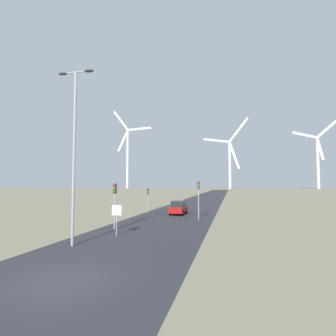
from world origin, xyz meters
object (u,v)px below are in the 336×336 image
object	(u,v)px
car_approaching	(178,208)
wind_turbine_left	(230,158)
stop_sign_near	(117,214)
traffic_light_post_near_right	(198,192)
traffic_light_post_mid_left	(148,195)
wind_turbine_far_left	(128,152)
traffic_light_post_near_left	(115,196)
streetlamp	(74,138)
wind_turbine_center	(318,157)

from	to	relation	value
car_approaching	wind_turbine_left	world-z (taller)	wind_turbine_left
stop_sign_near	wind_turbine_left	bearing A→B (deg)	87.77
traffic_light_post_near_right	traffic_light_post_mid_left	bearing A→B (deg)	137.62
traffic_light_post_near_right	wind_turbine_far_left	bearing A→B (deg)	114.58
traffic_light_post_near_right	wind_turbine_left	xyz separation A→B (m)	(2.77, 191.72, 22.08)
traffic_light_post_near_left	traffic_light_post_mid_left	xyz separation A→B (m)	(-2.02, 16.03, -0.57)
wind_turbine_far_left	wind_turbine_left	world-z (taller)	wind_turbine_far_left
traffic_light_post_near_left	traffic_light_post_near_right	size ratio (longest dim) A/B	0.94
traffic_light_post_mid_left	streetlamp	bearing A→B (deg)	-84.63
streetlamp	traffic_light_post_mid_left	size ratio (longest dim) A/B	3.55
stop_sign_near	traffic_light_post_near_right	bearing A→B (deg)	65.31
streetlamp	traffic_light_post_near_left	size ratio (longest dim) A/B	2.88
car_approaching	wind_turbine_left	distance (m)	189.06
wind_turbine_center	stop_sign_near	bearing A→B (deg)	-109.96
traffic_light_post_near_right	wind_turbine_center	distance (m)	208.81
traffic_light_post_near_left	traffic_light_post_near_right	world-z (taller)	traffic_light_post_near_right
streetlamp	traffic_light_post_mid_left	world-z (taller)	streetlamp
traffic_light_post_near_left	stop_sign_near	bearing A→B (deg)	-62.17
car_approaching	wind_turbine_far_left	distance (m)	212.28
traffic_light_post_near_left	wind_turbine_center	size ratio (longest dim) A/B	0.08
wind_turbine_far_left	wind_turbine_left	size ratio (longest dim) A/B	1.25
traffic_light_post_near_right	wind_turbine_far_left	xyz separation A→B (m)	(-89.48, 195.63, 29.87)
traffic_light_post_near_left	wind_turbine_far_left	bearing A→B (deg)	112.11
car_approaching	wind_turbine_left	xyz separation A→B (m)	(6.01, 187.38, 24.36)
wind_turbine_left	wind_turbine_center	distance (m)	67.26
wind_turbine_far_left	wind_turbine_center	world-z (taller)	wind_turbine_far_left
wind_turbine_far_left	wind_turbine_center	xyz separation A→B (m)	(159.40, -0.10, -7.86)
stop_sign_near	traffic_light_post_near_right	distance (m)	12.34
stop_sign_near	wind_turbine_center	bearing A→B (deg)	70.04
streetlamp	traffic_light_post_near_right	size ratio (longest dim) A/B	2.72
traffic_light_post_mid_left	car_approaching	size ratio (longest dim) A/B	0.81
wind_turbine_far_left	wind_turbine_center	distance (m)	159.59
traffic_light_post_near_left	wind_turbine_far_left	world-z (taller)	wind_turbine_far_left
stop_sign_near	wind_turbine_center	world-z (taller)	wind_turbine_center
traffic_light_post_near_left	streetlamp	bearing A→B (deg)	-88.99
streetlamp	wind_turbine_center	size ratio (longest dim) A/B	0.22
wind_turbine_left	stop_sign_near	bearing A→B (deg)	-92.23
streetlamp	car_approaching	xyz separation A→B (m)	(3.40, 19.07, -6.33)
car_approaching	stop_sign_near	bearing A→B (deg)	-96.92
streetlamp	wind_turbine_left	distance (m)	207.45
wind_turbine_far_left	wind_turbine_left	distance (m)	92.66
streetlamp	traffic_light_post_near_left	xyz separation A→B (m)	(-0.12, 6.71, -4.21)
wind_turbine_center	streetlamp	bearing A→B (deg)	-110.01
stop_sign_near	traffic_light_post_near_left	bearing A→B (deg)	117.83
streetlamp	car_approaching	distance (m)	20.38
traffic_light_post_mid_left	traffic_light_post_near_right	bearing A→B (deg)	-42.38
traffic_light_post_mid_left	wind_turbine_left	xyz separation A→B (m)	(11.55, 183.70, 22.81)
stop_sign_near	wind_turbine_far_left	distance (m)	225.50
traffic_light_post_near_left	traffic_light_post_near_right	distance (m)	10.49
traffic_light_post_near_right	streetlamp	bearing A→B (deg)	-114.27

